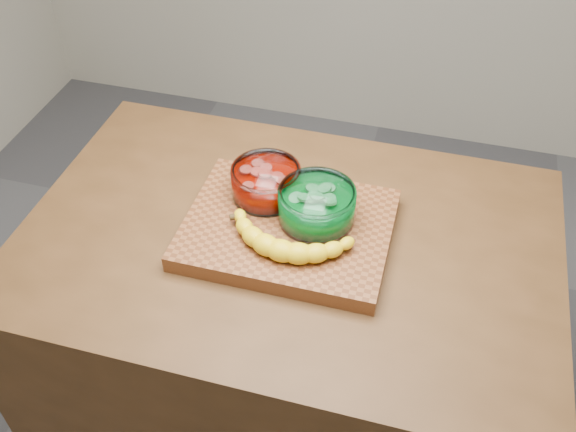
# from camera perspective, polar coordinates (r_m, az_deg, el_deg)

# --- Properties ---
(counter) EXTENTS (1.20, 0.80, 0.90)m
(counter) POSITION_cam_1_polar(r_m,az_deg,el_deg) (1.78, 0.00, -12.02)
(counter) COLOR #4F3017
(counter) RESTS_ON ground
(cutting_board) EXTENTS (0.45, 0.35, 0.04)m
(cutting_board) POSITION_cam_1_polar(r_m,az_deg,el_deg) (1.42, 0.00, -1.17)
(cutting_board) COLOR brown
(cutting_board) RESTS_ON counter
(bowl_red) EXTENTS (0.16, 0.16, 0.07)m
(bowl_red) POSITION_cam_1_polar(r_m,az_deg,el_deg) (1.46, -1.96, 3.00)
(bowl_red) COLOR white
(bowl_red) RESTS_ON cutting_board
(bowl_green) EXTENTS (0.17, 0.17, 0.08)m
(bowl_green) POSITION_cam_1_polar(r_m,az_deg,el_deg) (1.39, 2.57, 0.95)
(bowl_green) COLOR white
(bowl_green) RESTS_ON cutting_board
(banana) EXTENTS (0.31, 0.15, 0.04)m
(banana) POSITION_cam_1_polar(r_m,az_deg,el_deg) (1.35, 0.06, -2.01)
(banana) COLOR yellow
(banana) RESTS_ON cutting_board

